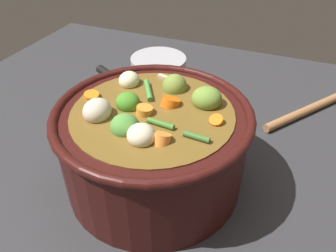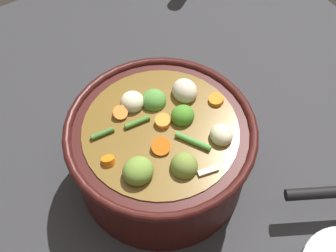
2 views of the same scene
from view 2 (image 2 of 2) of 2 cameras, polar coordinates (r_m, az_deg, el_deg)
The scene contains 2 objects.
ground_plane at distance 0.73m, azimuth -0.85°, elevation -6.20°, with size 1.10×1.10×0.00m, color #2D2D30.
cooking_pot at distance 0.67m, azimuth -0.91°, elevation -3.26°, with size 0.28×0.28×0.16m.
Camera 2 is at (0.31, -0.18, 0.64)m, focal length 46.48 mm.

